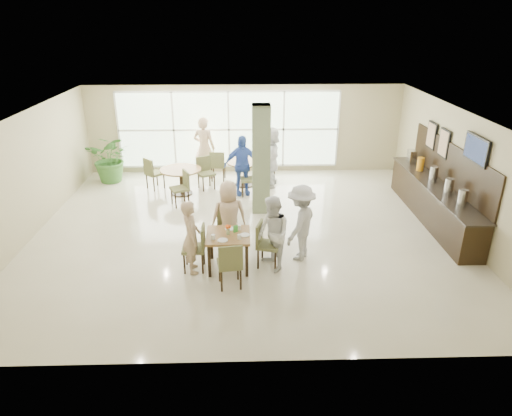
{
  "coord_description": "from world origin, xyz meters",
  "views": [
    {
      "loc": [
        -0.06,
        -9.9,
        4.84
      ],
      "look_at": [
        0.2,
        -1.2,
        1.1
      ],
      "focal_mm": 32.0,
      "sensor_mm": 36.0,
      "label": 1
    }
  ],
  "objects_px": {
    "teen_right": "(273,234)",
    "teen_standing": "(301,223)",
    "adult_standing": "(204,148)",
    "teen_far": "(229,216)",
    "adult_b": "(271,157)",
    "teen_left": "(191,237)",
    "buffet_counter": "(434,199)",
    "adult_a": "(242,165)",
    "main_table": "(228,239)",
    "potted_plant": "(111,158)",
    "round_table_right": "(245,167)",
    "round_table_left": "(181,174)"
  },
  "relations": [
    {
      "from": "teen_left",
      "to": "teen_right",
      "type": "height_order",
      "value": "teen_right"
    },
    {
      "from": "potted_plant",
      "to": "teen_standing",
      "type": "xyz_separation_m",
      "value": [
        5.22,
        -4.97,
        0.07
      ]
    },
    {
      "from": "adult_b",
      "to": "teen_left",
      "type": "bearing_deg",
      "value": -8.5
    },
    {
      "from": "round_table_right",
      "to": "teen_far",
      "type": "height_order",
      "value": "teen_far"
    },
    {
      "from": "main_table",
      "to": "adult_standing",
      "type": "distance_m",
      "value": 5.69
    },
    {
      "from": "round_table_left",
      "to": "teen_left",
      "type": "height_order",
      "value": "teen_left"
    },
    {
      "from": "main_table",
      "to": "adult_standing",
      "type": "relative_size",
      "value": 0.45
    },
    {
      "from": "teen_right",
      "to": "adult_a",
      "type": "relative_size",
      "value": 0.9
    },
    {
      "from": "teen_left",
      "to": "adult_b",
      "type": "relative_size",
      "value": 0.85
    },
    {
      "from": "main_table",
      "to": "teen_left",
      "type": "height_order",
      "value": "teen_left"
    },
    {
      "from": "round_table_right",
      "to": "teen_far",
      "type": "relative_size",
      "value": 0.71
    },
    {
      "from": "round_table_right",
      "to": "teen_left",
      "type": "distance_m",
      "value": 5.13
    },
    {
      "from": "adult_standing",
      "to": "adult_b",
      "type": "bearing_deg",
      "value": 177.55
    },
    {
      "from": "potted_plant",
      "to": "teen_right",
      "type": "relative_size",
      "value": 0.95
    },
    {
      "from": "buffet_counter",
      "to": "adult_standing",
      "type": "bearing_deg",
      "value": 150.29
    },
    {
      "from": "round_table_right",
      "to": "teen_left",
      "type": "height_order",
      "value": "teen_left"
    },
    {
      "from": "teen_far",
      "to": "adult_standing",
      "type": "height_order",
      "value": "adult_standing"
    },
    {
      "from": "buffet_counter",
      "to": "adult_a",
      "type": "relative_size",
      "value": 2.72
    },
    {
      "from": "adult_standing",
      "to": "teen_far",
      "type": "bearing_deg",
      "value": 119.84
    },
    {
      "from": "teen_standing",
      "to": "adult_standing",
      "type": "xyz_separation_m",
      "value": [
        -2.39,
        5.26,
        0.15
      ]
    },
    {
      "from": "round_table_left",
      "to": "teen_right",
      "type": "distance_m",
      "value": 4.89
    },
    {
      "from": "buffet_counter",
      "to": "teen_right",
      "type": "distance_m",
      "value": 4.78
    },
    {
      "from": "main_table",
      "to": "round_table_left",
      "type": "height_order",
      "value": "same"
    },
    {
      "from": "teen_far",
      "to": "teen_standing",
      "type": "distance_m",
      "value": 1.56
    },
    {
      "from": "main_table",
      "to": "teen_left",
      "type": "relative_size",
      "value": 0.57
    },
    {
      "from": "main_table",
      "to": "buffet_counter",
      "type": "relative_size",
      "value": 0.19
    },
    {
      "from": "potted_plant",
      "to": "adult_b",
      "type": "distance_m",
      "value": 4.88
    },
    {
      "from": "teen_right",
      "to": "teen_standing",
      "type": "relative_size",
      "value": 0.95
    },
    {
      "from": "round_table_left",
      "to": "potted_plant",
      "type": "distance_m",
      "value": 2.52
    },
    {
      "from": "potted_plant",
      "to": "adult_standing",
      "type": "distance_m",
      "value": 2.85
    },
    {
      "from": "buffet_counter",
      "to": "adult_a",
      "type": "xyz_separation_m",
      "value": [
        -4.8,
        1.91,
        0.31
      ]
    },
    {
      "from": "teen_standing",
      "to": "teen_far",
      "type": "bearing_deg",
      "value": -77.0
    },
    {
      "from": "round_table_right",
      "to": "adult_standing",
      "type": "xyz_separation_m",
      "value": [
        -1.26,
        0.72,
        0.39
      ]
    },
    {
      "from": "teen_far",
      "to": "teen_standing",
      "type": "relative_size",
      "value": 0.96
    },
    {
      "from": "round_table_right",
      "to": "potted_plant",
      "type": "xyz_separation_m",
      "value": [
        -4.09,
        0.43,
        0.17
      ]
    },
    {
      "from": "buffet_counter",
      "to": "teen_right",
      "type": "height_order",
      "value": "buffet_counter"
    },
    {
      "from": "round_table_right",
      "to": "adult_b",
      "type": "distance_m",
      "value": 0.83
    },
    {
      "from": "adult_a",
      "to": "round_table_right",
      "type": "bearing_deg",
      "value": 71.47
    },
    {
      "from": "teen_standing",
      "to": "teen_right",
      "type": "bearing_deg",
      "value": -25.07
    },
    {
      "from": "round_table_right",
      "to": "adult_b",
      "type": "bearing_deg",
      "value": -7.24
    },
    {
      "from": "main_table",
      "to": "teen_far",
      "type": "height_order",
      "value": "teen_far"
    },
    {
      "from": "adult_b",
      "to": "adult_standing",
      "type": "bearing_deg",
      "value": -99.6
    },
    {
      "from": "adult_b",
      "to": "adult_standing",
      "type": "height_order",
      "value": "adult_standing"
    },
    {
      "from": "round_table_right",
      "to": "teen_right",
      "type": "xyz_separation_m",
      "value": [
        0.52,
        -4.98,
        0.2
      ]
    },
    {
      "from": "teen_far",
      "to": "adult_b",
      "type": "distance_m",
      "value": 4.16
    },
    {
      "from": "main_table",
      "to": "adult_a",
      "type": "distance_m",
      "value": 4.14
    },
    {
      "from": "teen_left",
      "to": "adult_standing",
      "type": "xyz_separation_m",
      "value": [
        -0.16,
        5.72,
        0.21
      ]
    },
    {
      "from": "main_table",
      "to": "teen_left",
      "type": "xyz_separation_m",
      "value": [
        -0.73,
        -0.11,
        0.11
      ]
    },
    {
      "from": "round_table_left",
      "to": "adult_a",
      "type": "height_order",
      "value": "adult_a"
    },
    {
      "from": "teen_left",
      "to": "teen_far",
      "type": "bearing_deg",
      "value": -50.89
    }
  ]
}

